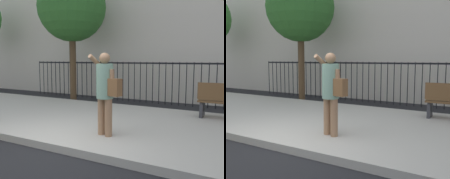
% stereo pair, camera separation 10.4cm
% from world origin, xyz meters
% --- Properties ---
extents(ground_plane, '(60.00, 60.00, 0.00)m').
position_xyz_m(ground_plane, '(0.00, 0.00, 0.00)').
color(ground_plane, black).
extents(sidewalk, '(28.00, 4.40, 0.15)m').
position_xyz_m(sidewalk, '(0.00, 2.20, 0.07)').
color(sidewalk, '#B2ADA3').
rests_on(sidewalk, ground).
extents(iron_fence, '(12.03, 0.04, 1.60)m').
position_xyz_m(iron_fence, '(0.00, 5.90, 1.02)').
color(iron_fence, black).
rests_on(iron_fence, ground).
extents(pedestrian_on_phone, '(0.70, 0.50, 1.68)m').
position_xyz_m(pedestrian_on_phone, '(0.69, 0.95, 1.13)').
color(pedestrian_on_phone, '#936B4C').
rests_on(pedestrian_on_phone, sidewalk).
extents(street_tree_near, '(2.65, 2.65, 5.03)m').
position_xyz_m(street_tree_near, '(-3.06, 4.75, 3.68)').
color(street_tree_near, '#4C3823').
rests_on(street_tree_near, ground).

